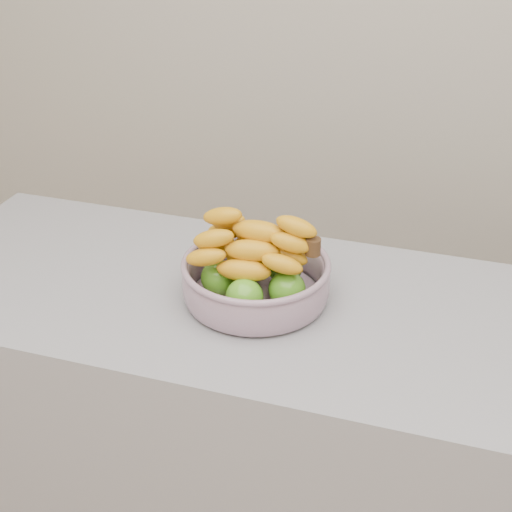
{
  "coord_description": "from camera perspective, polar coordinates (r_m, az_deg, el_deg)",
  "views": [
    {
      "loc": [
        0.14,
        -0.47,
        1.71
      ],
      "look_at": [
        -0.23,
        0.71,
        1.0
      ],
      "focal_mm": 50.0,
      "sensor_mm": 36.0,
      "label": 1
    }
  ],
  "objects": [
    {
      "name": "fruit_bowl",
      "position": [
        1.44,
        -0.01,
        -1.48
      ],
      "size": [
        0.3,
        0.3,
        0.18
      ],
      "rotation": [
        0.0,
        0.0,
        0.0
      ],
      "color": "#A9B8CB",
      "rests_on": "counter"
    },
    {
      "name": "counter",
      "position": [
        1.73,
        7.72,
        -17.23
      ],
      "size": [
        2.0,
        0.6,
        0.9
      ],
      "primitive_type": "cube",
      "color": "gray",
      "rests_on": "ground"
    }
  ]
}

